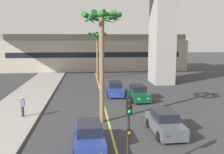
{
  "coord_description": "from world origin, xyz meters",
  "views": [
    {
      "loc": [
        -1.62,
        -1.63,
        6.43
      ],
      "look_at": [
        0.0,
        14.0,
        3.97
      ],
      "focal_mm": 39.49,
      "sensor_mm": 36.0,
      "label": 1
    }
  ],
  "objects_px": {
    "palm_tree_near_median": "(101,31)",
    "car_queue_fourth": "(165,123)",
    "traffic_light_median_near": "(129,125)",
    "palm_tree_mid_median": "(97,39)",
    "car_queue_second": "(89,137)",
    "car_queue_front": "(138,93)",
    "car_queue_third": "(115,89)",
    "pedestrian_near_crosswalk": "(22,106)"
  },
  "relations": [
    {
      "from": "palm_tree_near_median",
      "to": "palm_tree_mid_median",
      "type": "bearing_deg",
      "value": 88.35
    },
    {
      "from": "car_queue_fourth",
      "to": "pedestrian_near_crosswalk",
      "type": "relative_size",
      "value": 2.55
    },
    {
      "from": "palm_tree_near_median",
      "to": "palm_tree_mid_median",
      "type": "xyz_separation_m",
      "value": [
        0.61,
        21.33,
        -0.7
      ]
    },
    {
      "from": "car_queue_third",
      "to": "car_queue_fourth",
      "type": "bearing_deg",
      "value": -79.88
    },
    {
      "from": "car_queue_fourth",
      "to": "car_queue_front",
      "type": "bearing_deg",
      "value": 89.38
    },
    {
      "from": "car_queue_third",
      "to": "pedestrian_near_crosswalk",
      "type": "bearing_deg",
      "value": -138.51
    },
    {
      "from": "traffic_light_median_near",
      "to": "car_queue_fourth",
      "type": "bearing_deg",
      "value": 57.96
    },
    {
      "from": "car_queue_second",
      "to": "car_queue_third",
      "type": "bearing_deg",
      "value": 77.19
    },
    {
      "from": "car_queue_second",
      "to": "palm_tree_mid_median",
      "type": "distance_m",
      "value": 26.62
    },
    {
      "from": "car_queue_front",
      "to": "palm_tree_mid_median",
      "type": "distance_m",
      "value": 16.2
    },
    {
      "from": "car_queue_fourth",
      "to": "palm_tree_near_median",
      "type": "xyz_separation_m",
      "value": [
        -4.13,
        2.71,
        6.28
      ]
    },
    {
      "from": "car_queue_front",
      "to": "car_queue_third",
      "type": "relative_size",
      "value": 1.0
    },
    {
      "from": "car_queue_second",
      "to": "car_queue_third",
      "type": "height_order",
      "value": "same"
    },
    {
      "from": "palm_tree_near_median",
      "to": "car_queue_fourth",
      "type": "bearing_deg",
      "value": -33.31
    },
    {
      "from": "traffic_light_median_near",
      "to": "palm_tree_mid_median",
      "type": "relative_size",
      "value": 0.56
    },
    {
      "from": "traffic_light_median_near",
      "to": "pedestrian_near_crosswalk",
      "type": "relative_size",
      "value": 2.59
    },
    {
      "from": "car_queue_front",
      "to": "palm_tree_mid_median",
      "type": "relative_size",
      "value": 0.56
    },
    {
      "from": "car_queue_second",
      "to": "car_queue_fourth",
      "type": "bearing_deg",
      "value": 20.49
    },
    {
      "from": "palm_tree_mid_median",
      "to": "pedestrian_near_crosswalk",
      "type": "bearing_deg",
      "value": -109.36
    },
    {
      "from": "car_queue_front",
      "to": "car_queue_fourth",
      "type": "relative_size",
      "value": 1.01
    },
    {
      "from": "palm_tree_mid_median",
      "to": "pedestrian_near_crosswalk",
      "type": "xyz_separation_m",
      "value": [
        -6.96,
        -19.81,
        -5.3
      ]
    },
    {
      "from": "traffic_light_median_near",
      "to": "pedestrian_near_crosswalk",
      "type": "distance_m",
      "value": 12.16
    },
    {
      "from": "palm_tree_near_median",
      "to": "pedestrian_near_crosswalk",
      "type": "xyz_separation_m",
      "value": [
        -6.35,
        1.52,
        -6.0
      ]
    },
    {
      "from": "traffic_light_median_near",
      "to": "palm_tree_near_median",
      "type": "height_order",
      "value": "palm_tree_near_median"
    },
    {
      "from": "palm_tree_near_median",
      "to": "palm_tree_mid_median",
      "type": "relative_size",
      "value": 1.14
    },
    {
      "from": "car_queue_front",
      "to": "palm_tree_mid_median",
      "type": "height_order",
      "value": "palm_tree_mid_median"
    },
    {
      "from": "car_queue_second",
      "to": "car_queue_fourth",
      "type": "relative_size",
      "value": 1.0
    },
    {
      "from": "car_queue_fourth",
      "to": "palm_tree_near_median",
      "type": "bearing_deg",
      "value": 146.69
    },
    {
      "from": "car_queue_front",
      "to": "palm_tree_mid_median",
      "type": "xyz_separation_m",
      "value": [
        -3.62,
        14.77,
        5.58
      ]
    },
    {
      "from": "pedestrian_near_crosswalk",
      "to": "car_queue_third",
      "type": "bearing_deg",
      "value": 41.49
    },
    {
      "from": "traffic_light_median_near",
      "to": "palm_tree_near_median",
      "type": "distance_m",
      "value": 9.34
    },
    {
      "from": "car_queue_third",
      "to": "car_queue_fourth",
      "type": "height_order",
      "value": "same"
    },
    {
      "from": "car_queue_third",
      "to": "palm_tree_near_median",
      "type": "xyz_separation_m",
      "value": [
        -2.05,
        -8.95,
        6.28
      ]
    },
    {
      "from": "car_queue_second",
      "to": "car_queue_fourth",
      "type": "xyz_separation_m",
      "value": [
        5.17,
        1.93,
        0.0
      ]
    },
    {
      "from": "car_queue_third",
      "to": "palm_tree_near_median",
      "type": "height_order",
      "value": "palm_tree_near_median"
    },
    {
      "from": "car_queue_third",
      "to": "palm_tree_mid_median",
      "type": "relative_size",
      "value": 0.56
    },
    {
      "from": "palm_tree_mid_median",
      "to": "car_queue_front",
      "type": "bearing_deg",
      "value": -76.24
    },
    {
      "from": "car_queue_fourth",
      "to": "palm_tree_near_median",
      "type": "height_order",
      "value": "palm_tree_near_median"
    },
    {
      "from": "car_queue_fourth",
      "to": "palm_tree_mid_median",
      "type": "distance_m",
      "value": 24.93
    },
    {
      "from": "pedestrian_near_crosswalk",
      "to": "car_queue_second",
      "type": "bearing_deg",
      "value": -49.29
    },
    {
      "from": "car_queue_second",
      "to": "car_queue_fourth",
      "type": "distance_m",
      "value": 5.52
    },
    {
      "from": "traffic_light_median_near",
      "to": "palm_tree_mid_median",
      "type": "bearing_deg",
      "value": 90.07
    }
  ]
}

